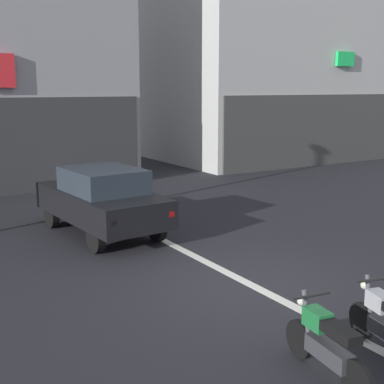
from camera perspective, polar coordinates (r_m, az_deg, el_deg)
name	(u,v)px	position (r m, az deg, el deg)	size (l,w,h in m)	color
ground_plane	(252,286)	(9.86, 6.47, -9.91)	(120.00, 120.00, 0.00)	#232328
lane_centre_line	(119,217)	(14.84, -7.86, -2.71)	(0.20, 18.00, 0.01)	silver
building_far_right	(264,0)	(28.14, 7.71, 19.64)	(10.70, 8.15, 15.49)	silver
car_black_crossing_near	(102,199)	(13.04, -9.62, -0.72)	(2.04, 4.21, 1.64)	black
motorcycle_green_row_leftmost	(326,344)	(6.96, 14.14, -15.45)	(0.55, 1.66, 0.98)	black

